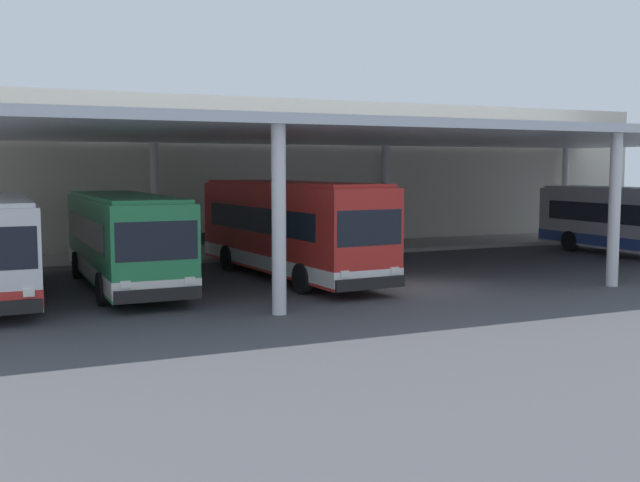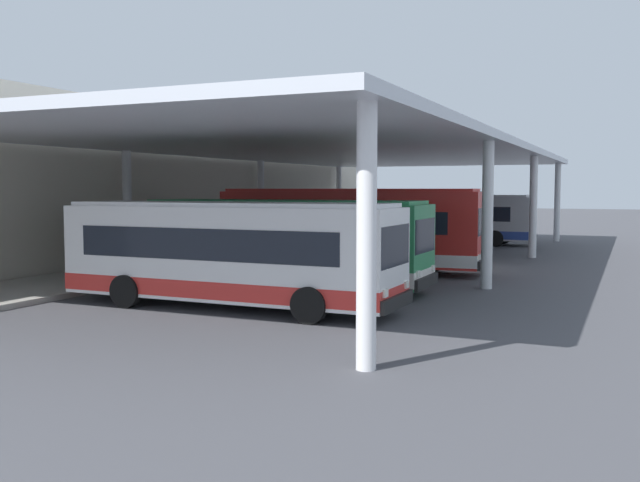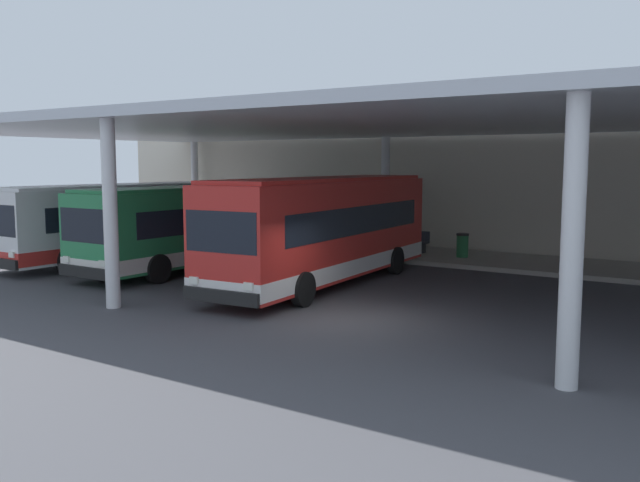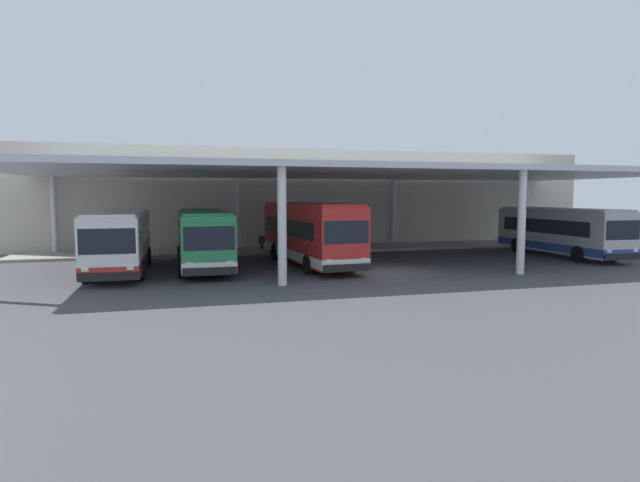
{
  "view_description": "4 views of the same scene",
  "coord_description": "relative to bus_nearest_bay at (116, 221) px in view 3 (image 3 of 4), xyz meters",
  "views": [
    {
      "loc": [
        -13.71,
        -21.92,
        4.06
      ],
      "look_at": [
        -2.71,
        2.38,
        1.49
      ],
      "focal_mm": 42.47,
      "sensor_mm": 36.0,
      "label": 1
    },
    {
      "loc": [
        -31.31,
        -7.25,
        3.57
      ],
      "look_at": [
        -4.07,
        4.97,
        1.34
      ],
      "focal_mm": 39.37,
      "sensor_mm": 36.0,
      "label": 2
    },
    {
      "loc": [
        9.04,
        -14.8,
        4.04
      ],
      "look_at": [
        -3.1,
        3.37,
        1.52
      ],
      "focal_mm": 38.0,
      "sensor_mm": 36.0,
      "label": 3
    },
    {
      "loc": [
        -10.77,
        -25.16,
        3.99
      ],
      "look_at": [
        -2.69,
        3.69,
        1.38
      ],
      "focal_mm": 29.36,
      "sensor_mm": 36.0,
      "label": 4
    }
  ],
  "objects": [
    {
      "name": "ground_plane",
      "position": [
        13.5,
        -3.72,
        -1.66
      ],
      "size": [
        200.0,
        200.0,
        0.0
      ],
      "primitive_type": "plane",
      "color": "#47474C"
    },
    {
      "name": "trash_bin",
      "position": [
        12.05,
        7.74,
        -0.98
      ],
      "size": [
        0.52,
        0.52,
        0.98
      ],
      "color": "#236638",
      "rests_on": "platform_kerb"
    },
    {
      "name": "platform_kerb",
      "position": [
        13.5,
        8.03,
        -1.57
      ],
      "size": [
        42.0,
        4.5,
        0.18
      ],
      "primitive_type": "cube",
      "color": "#A39E93",
      "rests_on": "ground"
    },
    {
      "name": "bus_middle_bay",
      "position": [
        10.23,
        0.21,
        0.19
      ],
      "size": [
        3.32,
        11.48,
        3.57
      ],
      "color": "red",
      "rests_on": "ground"
    },
    {
      "name": "station_building_facade",
      "position": [
        13.5,
        11.28,
        2.15
      ],
      "size": [
        48.0,
        1.6,
        7.61
      ],
      "primitive_type": "cube",
      "color": "beige",
      "rests_on": "ground"
    },
    {
      "name": "canopy_shelter",
      "position": [
        13.5,
        1.78,
        3.66
      ],
      "size": [
        40.0,
        17.0,
        5.55
      ],
      "color": "silver",
      "rests_on": "ground"
    },
    {
      "name": "bus_second_bay",
      "position": [
        4.25,
        0.39,
        0.0
      ],
      "size": [
        2.74,
        10.53,
        3.17
      ],
      "color": "#28844C",
      "rests_on": "ground"
    },
    {
      "name": "bus_nearest_bay",
      "position": [
        0.0,
        0.0,
        0.0
      ],
      "size": [
        2.77,
        10.54,
        3.17
      ],
      "color": "white",
      "rests_on": "ground"
    },
    {
      "name": "bench_waiting",
      "position": [
        9.45,
        8.1,
        -0.99
      ],
      "size": [
        1.8,
        0.45,
        0.92
      ],
      "color": "#383D47",
      "rests_on": "platform_kerb"
    }
  ]
}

